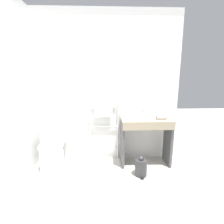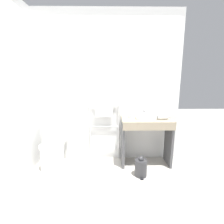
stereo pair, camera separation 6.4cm
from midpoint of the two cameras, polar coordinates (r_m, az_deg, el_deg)
The scene contains 12 objects.
ground_plane at distance 2.44m, azimuth -3.13°, elevation -27.66°, with size 12.00×12.00×0.00m, color beige.
wall_back at distance 3.17m, azimuth -3.07°, elevation 7.69°, with size 2.66×0.12×2.64m, color white.
wall_side at distance 2.82m, azimuth -30.11°, elevation 5.54°, with size 0.12×1.83×2.64m, color white.
toilet at distance 3.17m, azimuth -19.38°, elevation -11.83°, with size 0.40×0.56×0.75m.
towel_radiator at distance 3.14m, azimuth -3.34°, elevation -1.85°, with size 0.55×0.06×1.11m.
vanity_counter at distance 3.10m, azimuth 10.37°, elevation -7.09°, with size 0.85×0.45×0.83m.
sink_basin at distance 3.00m, azimuth 10.38°, elevation -1.44°, with size 0.35×0.35×0.08m.
faucet at distance 3.17m, azimuth 9.68°, elevation 0.12°, with size 0.02×0.10×0.13m.
cup_near_wall at distance 3.08m, azimuth 3.98°, elevation -0.76°, with size 0.07×0.07×0.10m.
cup_near_edge at distance 3.05m, azimuth 5.63°, elevation -0.90°, with size 0.07×0.07×0.10m.
hair_dryer at distance 3.06m, azimuth 15.42°, elevation -1.52°, with size 0.21×0.17×0.07m.
trash_bin at distance 2.90m, azimuth 8.76°, elevation -17.31°, with size 0.19×0.23×0.33m.
Camera 1 is at (0.01, -1.88, 1.56)m, focal length 28.00 mm.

